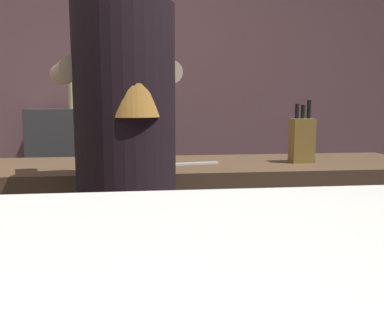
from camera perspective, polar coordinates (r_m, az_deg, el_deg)
name	(u,v)px	position (r m, az deg, el deg)	size (l,w,h in m)	color
wall_back	(123,82)	(3.46, -9.02, 11.03)	(5.20, 0.10, 2.70)	brown
prep_counter	(194,259)	(2.10, 0.26, -11.86)	(2.10, 0.60, 0.92)	#4A3624
back_shelf	(94,189)	(3.24, -12.74, -2.66)	(0.85, 0.36, 1.15)	#353637
bartender	(127,158)	(1.50, -8.55, 1.27)	(0.49, 0.55, 1.73)	#2A2D35
knife_block	(302,139)	(2.06, 14.17, 3.65)	(0.10, 0.08, 0.28)	olive
mixing_bowl	(106,162)	(1.87, -11.12, 0.75)	(0.16, 0.16, 0.05)	slate
chefs_knife	(192,164)	(1.93, 0.01, 0.58)	(0.24, 0.03, 0.01)	silver
bottle_soy	(111,95)	(3.16, -10.49, 9.41)	(0.05, 0.05, 0.25)	#295494
bottle_olive_oil	(142,94)	(3.14, -6.52, 9.54)	(0.05, 0.05, 0.26)	black
bottle_hot_sauce	(73,95)	(3.12, -15.32, 9.23)	(0.06, 0.06, 0.25)	#D8D189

